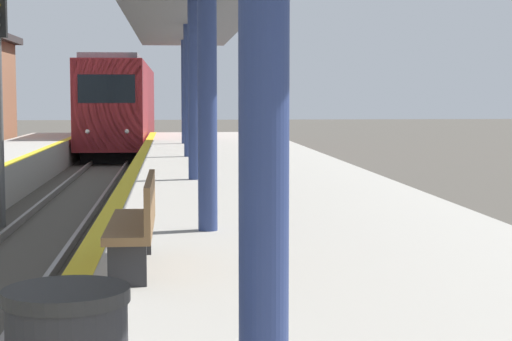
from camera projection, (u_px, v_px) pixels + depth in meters
train at (122, 105)px, 44.06m from camera, size 2.80×21.31×4.52m
bench at (138, 220)px, 8.53m from camera, size 0.44×1.98×0.92m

